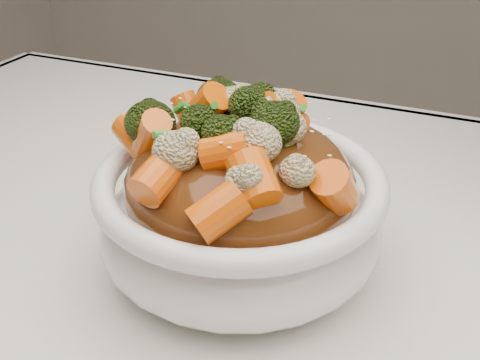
% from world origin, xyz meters
% --- Properties ---
extents(tablecloth, '(1.20, 0.80, 0.04)m').
position_xyz_m(tablecloth, '(0.00, 0.00, 0.73)').
color(tablecloth, silver).
rests_on(tablecloth, dining_table).
extents(bowl, '(0.30, 0.30, 0.09)m').
position_xyz_m(bowl, '(-0.01, -0.01, 0.80)').
color(bowl, white).
rests_on(bowl, tablecloth).
extents(sauce_base, '(0.24, 0.24, 0.10)m').
position_xyz_m(sauce_base, '(-0.01, -0.01, 0.83)').
color(sauce_base, '#50270D').
rests_on(sauce_base, bowl).
extents(carrots, '(0.24, 0.24, 0.06)m').
position_xyz_m(carrots, '(-0.01, -0.01, 0.90)').
color(carrots, '#E05807').
rests_on(carrots, sauce_base).
extents(broccoli, '(0.24, 0.24, 0.05)m').
position_xyz_m(broccoli, '(-0.01, -0.01, 0.90)').
color(broccoli, black).
rests_on(broccoli, sauce_base).
extents(cauliflower, '(0.24, 0.24, 0.04)m').
position_xyz_m(cauliflower, '(-0.01, -0.01, 0.89)').
color(cauliflower, beige).
rests_on(cauliflower, sauce_base).
extents(scallions, '(0.18, 0.18, 0.02)m').
position_xyz_m(scallions, '(-0.01, -0.01, 0.90)').
color(scallions, '#247A1C').
rests_on(scallions, sauce_base).
extents(sesame_seeds, '(0.22, 0.22, 0.01)m').
position_xyz_m(sesame_seeds, '(-0.01, -0.01, 0.90)').
color(sesame_seeds, beige).
rests_on(sesame_seeds, sauce_base).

